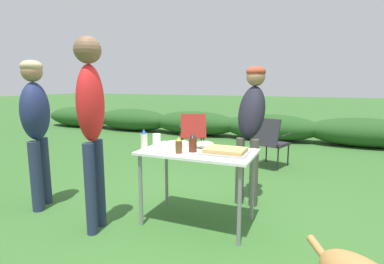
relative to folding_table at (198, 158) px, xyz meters
name	(u,v)px	position (x,y,z in m)	size (l,w,h in m)	color
ground_plane	(198,222)	(0.00, 0.00, -0.66)	(60.00, 60.00, 0.00)	#336028
shrub_hedge	(270,127)	(0.00, 4.80, -0.34)	(14.40, 0.90, 0.64)	#234C1E
folding_table	(198,158)	(0.00, 0.00, 0.00)	(1.10, 0.64, 0.74)	white
food_tray	(225,151)	(0.29, -0.03, 0.10)	(0.42, 0.30, 0.06)	#9E9EA3
plate_stack	(177,144)	(-0.26, 0.09, 0.10)	(0.23, 0.23, 0.05)	white
mixing_bowl	(204,144)	(0.01, 0.16, 0.11)	(0.20, 0.20, 0.07)	#ADBC99
paper_cup_stack	(157,141)	(-0.41, -0.08, 0.15)	(0.08, 0.08, 0.15)	white
mayo_bottle	(144,140)	(-0.49, -0.19, 0.18)	(0.07, 0.07, 0.21)	silver
beer_bottle	(179,146)	(-0.13, -0.17, 0.15)	(0.06, 0.06, 0.15)	brown
bbq_sauce_bottle	(193,143)	(-0.03, -0.06, 0.16)	(0.08, 0.08, 0.18)	#562314
standing_person_in_gray_fleece	(252,116)	(0.36, 0.76, 0.36)	(0.34, 0.46, 1.58)	#4C473D
standing_person_in_olive_jacket	(36,119)	(-1.77, -0.32, 0.34)	(0.42, 0.47, 1.63)	#232D4C
standing_person_in_dark_puffer	(91,113)	(-0.83, -0.52, 0.46)	(0.29, 0.35, 1.80)	#232D4C
camp_chair_green_behind_table	(193,132)	(-1.11, 2.52, -0.20)	(0.68, 0.74, 0.83)	maroon
camp_chair_near_hedge	(270,140)	(0.35, 2.30, -0.20)	(0.62, 0.70, 0.83)	#232328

